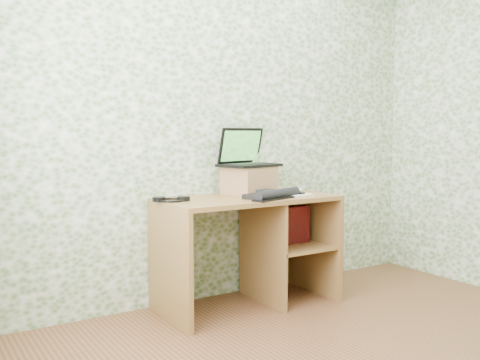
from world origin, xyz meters
TOP-DOWN VIEW (x-y plane):
  - wall_back at (0.00, 1.75)m, footprint 3.50×0.00m
  - desk at (0.08, 1.47)m, footprint 1.20×0.60m
  - riser at (0.11, 1.58)m, footprint 0.38×0.34m
  - laptop at (0.11, 1.63)m, footprint 0.46×0.38m
  - keyboard at (0.11, 1.30)m, footprint 0.46×0.34m
  - headphones at (-0.54, 1.51)m, footprint 0.23×0.22m
  - notepad at (0.30, 1.37)m, footprint 0.24×0.31m
  - mouse at (0.33, 1.32)m, footprint 0.09×0.11m
  - pen at (0.37, 1.44)m, footprint 0.03×0.13m
  - red_box at (0.40, 1.44)m, footprint 0.22×0.08m

SIDE VIEW (x-z plane):
  - desk at x=0.08m, z-range 0.11..0.86m
  - red_box at x=0.40m, z-range 0.39..0.65m
  - notepad at x=0.30m, z-range 0.75..0.76m
  - headphones at x=-0.54m, z-range 0.75..0.78m
  - pen at x=0.37m, z-range 0.76..0.77m
  - keyboard at x=0.11m, z-range 0.74..0.80m
  - mouse at x=0.33m, z-range 0.76..0.80m
  - riser at x=0.11m, z-range 0.75..0.94m
  - laptop at x=0.11m, z-range 0.87..1.14m
  - wall_back at x=0.00m, z-range -0.45..3.05m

